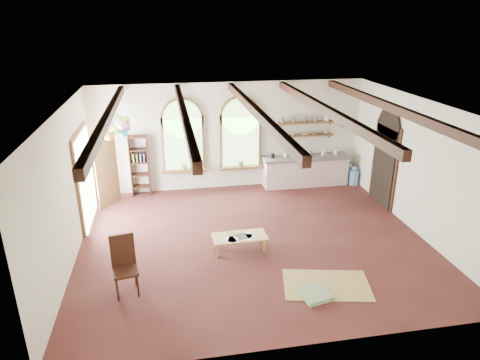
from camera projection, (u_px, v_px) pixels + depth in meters
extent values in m
plane|color=#4D2120|center=(254.00, 241.00, 10.11)|extent=(8.00, 8.00, 0.00)
cube|color=brown|center=(183.00, 144.00, 12.51)|extent=(1.24, 0.08, 1.64)
cylinder|color=brown|center=(182.00, 119.00, 12.24)|extent=(1.24, 0.08, 1.24)
cube|color=#83B66D|center=(183.00, 144.00, 12.47)|extent=(1.10, 0.04, 1.50)
cube|color=brown|center=(185.00, 170.00, 12.71)|extent=(1.30, 0.28, 0.08)
cube|color=brown|center=(240.00, 141.00, 12.79)|extent=(1.24, 0.08, 1.64)
cylinder|color=brown|center=(241.00, 117.00, 12.51)|extent=(1.24, 0.08, 1.24)
cube|color=#83B66D|center=(241.00, 142.00, 12.75)|extent=(1.10, 0.04, 1.50)
cube|color=brown|center=(241.00, 167.00, 12.99)|extent=(1.30, 0.28, 0.08)
cube|color=brown|center=(85.00, 179.00, 10.69)|extent=(0.10, 1.90, 2.50)
cube|color=black|center=(384.00, 166.00, 11.73)|extent=(0.10, 1.30, 2.40)
cube|color=beige|center=(305.00, 172.00, 13.26)|extent=(2.60, 0.55, 0.86)
cube|color=slate|center=(306.00, 157.00, 13.09)|extent=(2.68, 0.62, 0.08)
cube|color=brown|center=(305.00, 135.00, 13.02)|extent=(1.70, 0.24, 0.04)
cube|color=brown|center=(306.00, 123.00, 12.88)|extent=(1.70, 0.24, 0.04)
cylinder|color=black|center=(344.00, 122.00, 13.16)|extent=(0.32, 0.04, 0.32)
cube|color=#341910|center=(131.00, 166.00, 12.34)|extent=(0.03, 0.32, 1.80)
cube|color=#341910|center=(148.00, 165.00, 12.43)|extent=(0.03, 0.32, 1.80)
cube|color=tan|center=(240.00, 237.00, 9.60)|extent=(1.24, 0.60, 0.05)
cube|color=tan|center=(218.00, 251.00, 9.38)|extent=(0.05, 0.05, 0.31)
cube|color=tan|center=(264.00, 246.00, 9.58)|extent=(0.05, 0.05, 0.31)
cube|color=tan|center=(215.00, 242.00, 9.74)|extent=(0.05, 0.05, 0.31)
cube|color=tan|center=(260.00, 237.00, 9.94)|extent=(0.05, 0.05, 0.31)
cube|color=#341910|center=(125.00, 271.00, 8.04)|extent=(0.53, 0.53, 0.05)
cube|color=#341910|center=(123.00, 250.00, 8.10)|extent=(0.46, 0.12, 0.68)
cube|color=tan|center=(327.00, 285.00, 8.44)|extent=(1.86, 1.36, 0.02)
cube|color=gray|center=(315.00, 294.00, 8.09)|extent=(0.63, 0.63, 0.09)
cylinder|color=#5688BA|center=(349.00, 175.00, 13.55)|extent=(0.32, 0.32, 0.48)
sphere|color=#5688BA|center=(350.00, 166.00, 13.45)|extent=(0.17, 0.17, 0.17)
cylinder|color=#5688BA|center=(354.00, 177.00, 13.37)|extent=(0.31, 0.31, 0.46)
sphere|color=#5688BA|center=(355.00, 169.00, 13.27)|extent=(0.16, 0.16, 0.16)
cylinder|color=white|center=(114.00, 109.00, 10.70)|extent=(0.01, 0.01, 0.85)
sphere|color=teal|center=(123.00, 133.00, 10.89)|extent=(0.24, 0.24, 0.24)
sphere|color=#FF54DA|center=(126.00, 127.00, 10.97)|extent=(0.24, 0.24, 0.24)
sphere|color=#95FD35|center=(126.00, 121.00, 11.09)|extent=(0.24, 0.24, 0.24)
sphere|color=white|center=(117.00, 117.00, 10.95)|extent=(0.24, 0.24, 0.24)
sphere|color=#FF5628|center=(114.00, 131.00, 11.12)|extent=(0.24, 0.24, 0.24)
sphere|color=#6CCA56|center=(106.00, 127.00, 11.02)|extent=(0.24, 0.24, 0.24)
sphere|color=#EE70E3|center=(108.00, 124.00, 10.81)|extent=(0.24, 0.24, 0.24)
sphere|color=#2C2CBC|center=(105.00, 120.00, 10.64)|extent=(0.24, 0.24, 0.24)
sphere|color=orange|center=(109.00, 136.00, 10.62)|extent=(0.24, 0.24, 0.24)
sphere|color=#84C947|center=(116.00, 130.00, 10.71)|extent=(0.24, 0.24, 0.24)
sphere|color=#FFBBBE|center=(121.00, 125.00, 10.67)|extent=(0.24, 0.24, 0.24)
imported|color=olive|center=(229.00, 234.00, 9.65)|extent=(0.25, 0.30, 0.02)
cube|color=black|center=(242.00, 236.00, 9.58)|extent=(0.24, 0.31, 0.01)
imported|color=#598C4C|center=(185.00, 165.00, 12.61)|extent=(0.27, 0.23, 0.30)
imported|color=#598C4C|center=(241.00, 161.00, 12.89)|extent=(0.27, 0.23, 0.30)
imported|color=white|center=(282.00, 134.00, 12.87)|extent=(0.12, 0.10, 0.10)
imported|color=beige|center=(293.00, 134.00, 12.93)|extent=(0.10, 0.10, 0.09)
imported|color=beige|center=(304.00, 134.00, 13.00)|extent=(0.22, 0.22, 0.05)
imported|color=#8C664C|center=(315.00, 133.00, 13.05)|extent=(0.20, 0.20, 0.06)
imported|color=slate|center=(326.00, 131.00, 13.09)|extent=(0.18, 0.18, 0.19)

